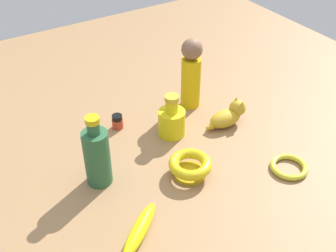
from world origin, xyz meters
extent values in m
plane|color=#936D47|center=(0.00, 0.00, 0.00)|extent=(2.00, 2.00, 0.00)
cylinder|color=#AF3723|center=(-0.17, -0.08, 0.02)|extent=(0.04, 0.04, 0.03)
cylinder|color=gold|center=(-0.17, -0.08, 0.03)|extent=(0.03, 0.03, 0.00)
cylinder|color=black|center=(-0.17, -0.08, 0.04)|extent=(0.03, 0.03, 0.01)
cylinder|color=#295B37|center=(0.02, -0.23, 0.08)|extent=(0.07, 0.07, 0.16)
cylinder|color=#295B37|center=(0.02, -0.23, 0.18)|extent=(0.03, 0.03, 0.03)
cylinder|color=gold|center=(0.02, -0.23, 0.20)|extent=(0.04, 0.04, 0.02)
cylinder|color=gold|center=(-0.16, 0.19, 0.09)|extent=(0.09, 0.09, 0.17)
sphere|color=brown|center=(-0.16, 0.19, 0.21)|extent=(0.07, 0.07, 0.07)
cylinder|color=gold|center=(0.13, -0.01, 0.01)|extent=(0.09, 0.09, 0.01)
torus|color=gold|center=(0.13, -0.01, 0.04)|extent=(0.12, 0.12, 0.03)
torus|color=gold|center=(0.26, 0.24, 0.01)|extent=(0.10, 0.10, 0.02)
ellipsoid|color=yellow|center=(0.24, -0.23, 0.02)|extent=(0.14, 0.16, 0.04)
cylinder|color=gold|center=(-0.05, 0.05, 0.04)|extent=(0.08, 0.08, 0.08)
cylinder|color=gold|center=(-0.05, 0.05, 0.10)|extent=(0.04, 0.04, 0.04)
cylinder|color=gold|center=(-0.05, 0.05, 0.13)|extent=(0.04, 0.04, 0.02)
ellipsoid|color=gold|center=(0.00, 0.21, 0.03)|extent=(0.06, 0.11, 0.05)
sphere|color=gold|center=(0.00, 0.26, 0.05)|extent=(0.05, 0.05, 0.05)
cone|color=gold|center=(-0.01, 0.26, 0.07)|extent=(0.02, 0.02, 0.02)
cone|color=gold|center=(0.02, 0.26, 0.07)|extent=(0.02, 0.02, 0.02)
ellipsoid|color=gold|center=(0.00, 0.16, 0.02)|extent=(0.02, 0.05, 0.02)
camera|label=1|loc=(0.83, -0.52, 0.81)|focal=45.64mm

